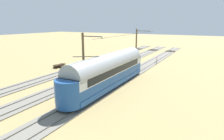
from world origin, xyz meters
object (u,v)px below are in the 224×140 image
Objects in this scene: vintage_streetcar at (109,70)px; spare_tie_stack at (59,66)px; switch_stand at (157,60)px; catenary_pole_foreground at (137,45)px; catenary_pole_mid_near at (84,60)px.

spare_tie_stack is (13.55, -5.56, -1.99)m from vintage_streetcar.
vintage_streetcar reaches higher than switch_stand.
switch_stand is at bearing -142.47° from spare_tie_stack.
catenary_pole_foreground reaches higher than switch_stand.
catenary_pole_mid_near is 19.15m from switch_stand.
switch_stand is 18.71m from spare_tie_stack.
catenary_pole_mid_near reaches higher than vintage_streetcar.
vintage_streetcar is 17.08m from switch_stand.
vintage_streetcar is at bearing -148.97° from catenary_pole_mid_near.
spare_tie_stack is at bearing 37.53° from switch_stand.
spare_tie_stack is (10.94, -7.13, -3.31)m from catenary_pole_mid_near.
catenary_pole_mid_near is at bearing 90.00° from catenary_pole_foreground.
catenary_pole_foreground is 4.96m from switch_stand.
catenary_pole_foreground is at bearing -80.67° from vintage_streetcar.
vintage_streetcar is at bearing 85.65° from switch_stand.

